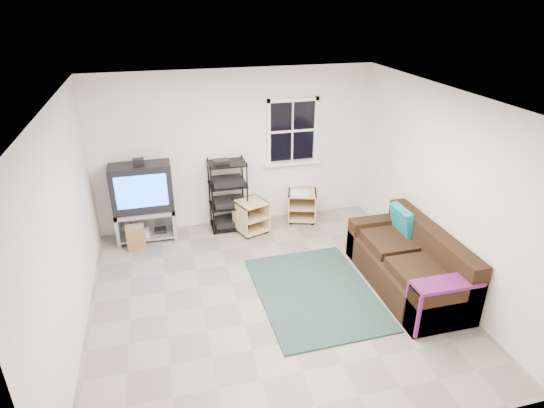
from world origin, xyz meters
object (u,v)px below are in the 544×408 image
object	(u,v)px
tv_unit	(143,196)
sofa	(410,265)
side_table_right	(302,203)
av_rack	(228,199)
side_table_left	(250,215)

from	to	relation	value
tv_unit	sofa	xyz separation A→B (m)	(3.42, -2.26, -0.43)
tv_unit	side_table_right	world-z (taller)	tv_unit
av_rack	side_table_right	size ratio (longest dim) A/B	2.03
side_table_right	sofa	xyz separation A→B (m)	(0.78, -2.28, 0.01)
tv_unit	side_table_right	distance (m)	2.67
av_rack	side_table_left	bearing A→B (deg)	-30.81
tv_unit	sofa	distance (m)	4.12
tv_unit	side_table_left	xyz separation A→B (m)	(1.67, -0.18, -0.46)
side_table_left	sofa	distance (m)	2.72
tv_unit	av_rack	bearing A→B (deg)	0.58
tv_unit	side_table_right	size ratio (longest dim) A/B	2.27
side_table_right	side_table_left	bearing A→B (deg)	-168.32
tv_unit	side_table_left	distance (m)	1.74
side_table_left	side_table_right	size ratio (longest dim) A/B	0.99
av_rack	side_table_left	distance (m)	0.44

